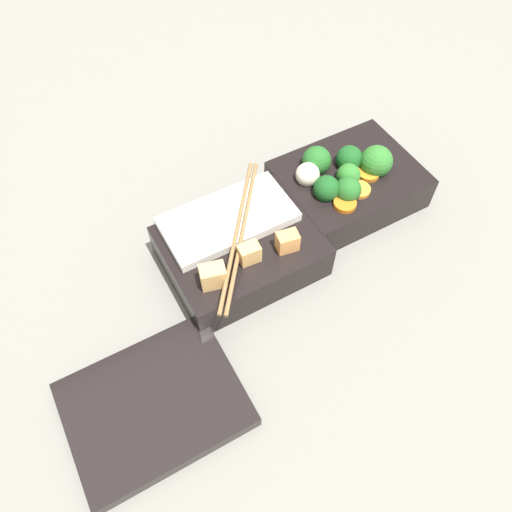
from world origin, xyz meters
TOP-DOWN VIEW (x-y plane):
  - ground_plane at (0.00, 0.00)m, footprint 3.00×3.00m
  - bento_tray_vegetable at (-0.09, -0.01)m, footprint 0.18×0.14m
  - bento_tray_rice at (0.09, 0.01)m, footprint 0.18×0.19m
  - bento_lid at (0.26, 0.14)m, footprint 0.18×0.14m

SIDE VIEW (x-z plane):
  - ground_plane at x=0.00m, z-range 0.00..0.00m
  - bento_lid at x=0.26m, z-range 0.00..0.02m
  - bento_tray_rice at x=0.09m, z-range -0.01..0.07m
  - bento_tray_vegetable at x=-0.09m, z-range -0.01..0.07m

